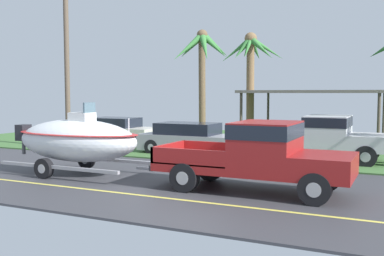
# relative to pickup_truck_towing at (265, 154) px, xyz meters

# --- Properties ---
(ground) EXTENTS (36.00, 22.00, 0.11)m
(ground) POSITION_rel_pickup_truck_towing_xyz_m (-2.22, 8.43, -1.07)
(ground) COLOR #38383D
(pickup_truck_towing) EXTENTS (5.51, 2.09, 1.91)m
(pickup_truck_towing) POSITION_rel_pickup_truck_towing_xyz_m (0.00, 0.00, 0.00)
(pickup_truck_towing) COLOR maroon
(pickup_truck_towing) RESTS_ON ground
(boat_on_trailer) EXTENTS (5.77, 2.33, 2.38)m
(boat_on_trailer) POSITION_rel_pickup_truck_towing_xyz_m (-6.39, 0.00, 0.08)
(boat_on_trailer) COLOR gray
(boat_on_trailer) RESTS_ON ground
(parked_pickup_background) EXTENTS (5.60, 2.12, 1.80)m
(parked_pickup_background) POSITION_rel_pickup_truck_towing_xyz_m (0.62, 6.39, -0.04)
(parked_pickup_background) COLOR silver
(parked_pickup_background) RESTS_ON ground
(parked_sedan_near) EXTENTS (4.33, 1.88, 1.38)m
(parked_sedan_near) POSITION_rel_pickup_truck_towing_xyz_m (-10.42, 8.13, -0.38)
(parked_sedan_near) COLOR beige
(parked_sedan_near) RESTS_ON ground
(parked_sedan_far) EXTENTS (4.65, 1.85, 1.38)m
(parked_sedan_far) POSITION_rel_pickup_truck_towing_xyz_m (-5.06, 6.01, -0.38)
(parked_sedan_far) COLOR #99999E
(parked_sedan_far) RESTS_ON ground
(carport_awning) EXTENTS (6.91, 5.40, 2.82)m
(carport_awning) POSITION_rel_pickup_truck_towing_xyz_m (-0.89, 12.24, 1.64)
(carport_awning) COLOR #4C4238
(carport_awning) RESTS_ON ground
(palm_tree_near_left) EXTENTS (3.19, 3.09, 5.85)m
(palm_tree_near_left) POSITION_rel_pickup_truck_towing_xyz_m (-4.05, 11.20, 3.32)
(palm_tree_near_left) COLOR brown
(palm_tree_near_left) RESTS_ON ground
(palm_tree_mid) EXTENTS (2.72, 3.42, 5.86)m
(palm_tree_mid) POSITION_rel_pickup_truck_towing_xyz_m (-5.96, 9.26, 3.40)
(palm_tree_mid) COLOR brown
(palm_tree_mid) RESTS_ON ground
(utility_pole) EXTENTS (0.24, 1.80, 8.55)m
(utility_pole) POSITION_rel_pickup_truck_towing_xyz_m (-11.25, 5.24, 3.38)
(utility_pole) COLOR brown
(utility_pole) RESTS_ON ground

